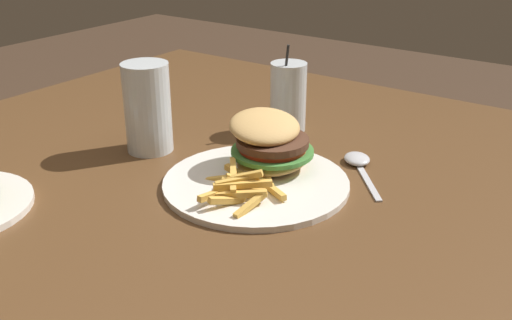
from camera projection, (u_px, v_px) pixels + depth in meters
The scene contains 5 objects.
dining_table at pixel (188, 255), 0.95m from camera, with size 1.41×1.30×0.73m.
meal_plate_near at pixel (263, 161), 0.96m from camera, with size 0.29×0.29×0.11m.
beer_glass at pixel (148, 109), 1.05m from camera, with size 0.08×0.08×0.16m.
juice_glass at pixel (288, 99), 1.15m from camera, with size 0.07×0.07×0.17m.
spoon at pixel (358, 161), 1.01m from camera, with size 0.15×0.13×0.02m.
Camera 1 is at (-0.60, -0.56, 1.15)m, focal length 42.00 mm.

